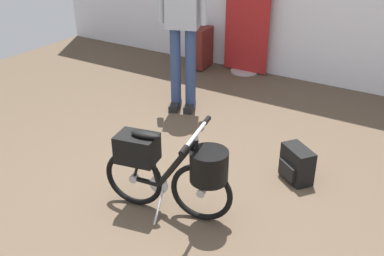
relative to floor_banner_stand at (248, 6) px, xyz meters
The scene contains 6 objects.
ground_plane 3.20m from the floor_banner_stand, 73.71° to the right, with size 8.04×8.04×0.00m, color brown.
floor_banner_stand is the anchor object (origin of this frame).
folding_bike_foreground 3.13m from the floor_banner_stand, 73.46° to the right, with size 0.95×0.53×0.69m.
visitor_near_wall 1.40m from the floor_banner_stand, 92.57° to the right, with size 0.50×0.35×1.81m.
rolling_suitcase 0.82m from the floor_banner_stand, 165.05° to the right, with size 0.21×0.38×0.83m.
backpack_on_floor 2.65m from the floor_banner_stand, 54.73° to the right, with size 0.32×0.29×0.28m.
Camera 1 is at (1.52, -2.15, 2.02)m, focal length 41.88 mm.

